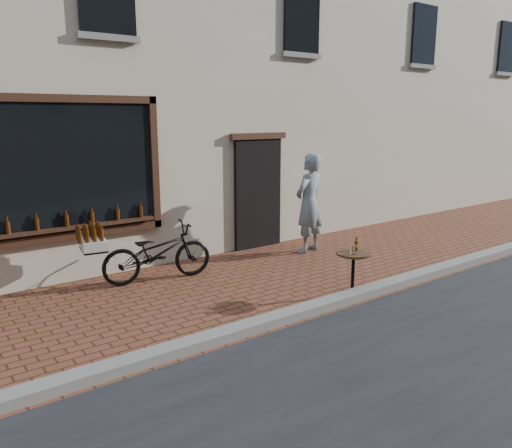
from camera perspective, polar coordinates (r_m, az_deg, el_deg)
ground at (r=6.63m, az=4.86°, el=-11.35°), size 90.00×90.00×0.00m
kerb at (r=6.75m, az=3.74°, el=-10.35°), size 90.00×0.25×0.12m
shop_building at (r=11.99m, az=-17.37°, el=23.06°), size 28.00×6.20×10.00m
cargo_bicycle at (r=8.28m, az=-11.47°, el=-3.18°), size 2.18×0.90×1.01m
bistro_table at (r=7.62m, az=11.06°, el=-4.59°), size 0.52×0.52×0.88m
pedestrian at (r=9.82m, az=6.07°, el=2.37°), size 0.81×0.64×1.95m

